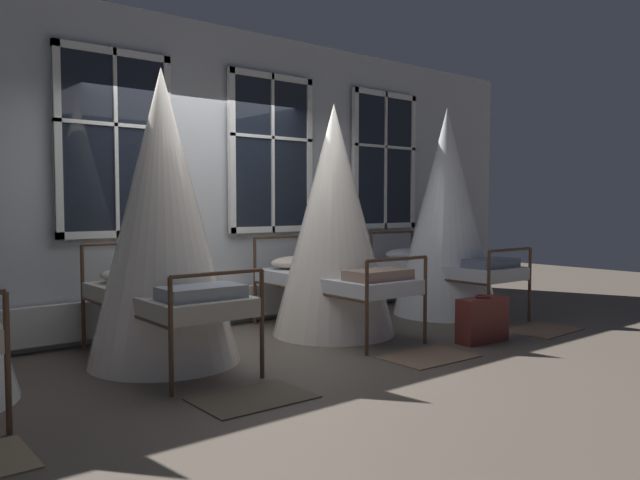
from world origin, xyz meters
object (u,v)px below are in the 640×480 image
Objects in this scene: cot_third at (334,223)px; suitcase_dark at (482,320)px; cot_second at (163,221)px; cot_fourth at (446,215)px.

suitcase_dark is at bearing -144.34° from cot_third.
cot_second is 4.38× the size of suitcase_dark.
cot_fourth is 1.89m from suitcase_dark.
cot_second reaches higher than cot_third.
suitcase_dark is (2.76, -1.27, -0.99)m from cot_second.
cot_second is at bearing 91.01° from cot_third.
cot_third reaches higher than suitcase_dark.
cot_third is 0.95× the size of cot_fourth.
cot_third is (1.91, -0.02, -0.06)m from cot_second.
cot_third is 1.78m from suitcase_dark.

